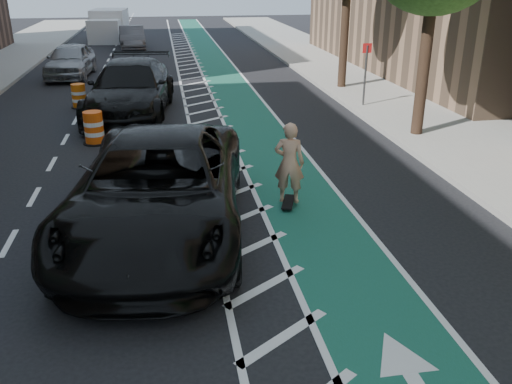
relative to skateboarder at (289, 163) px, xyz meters
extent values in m
plane|color=black|center=(-2.64, -3.28, -1.03)|extent=(120.00, 120.00, 0.00)
cube|color=#164E37|center=(0.36, 6.72, -1.03)|extent=(2.00, 90.00, 0.01)
cube|color=silver|center=(-1.14, 6.72, -1.03)|extent=(1.40, 90.00, 0.01)
cube|color=gray|center=(6.86, 6.72, -0.96)|extent=(5.00, 90.00, 0.15)
cube|color=gray|center=(4.41, 6.72, -0.95)|extent=(0.12, 90.00, 0.16)
cylinder|color=#382619|center=(5.26, 4.72, 1.17)|extent=(0.36, 0.36, 4.40)
cylinder|color=#382619|center=(5.26, 12.72, 1.17)|extent=(0.36, 0.36, 4.40)
cylinder|color=#4C4C4C|center=(4.96, 8.72, 0.17)|extent=(0.08, 0.08, 2.40)
cube|color=red|center=(4.96, 8.72, 1.27)|extent=(0.35, 0.02, 0.35)
cube|color=black|center=(0.00, 0.00, -0.94)|extent=(0.49, 0.87, 0.03)
cylinder|color=black|center=(0.01, 0.29, -1.00)|extent=(0.05, 0.07, 0.06)
cylinder|color=black|center=(0.17, 0.24, -1.00)|extent=(0.05, 0.07, 0.06)
cylinder|color=black|center=(-0.17, -0.24, -1.00)|extent=(0.05, 0.07, 0.06)
cylinder|color=black|center=(-0.01, -0.29, -1.00)|extent=(0.05, 0.07, 0.06)
imported|color=tan|center=(0.00, 0.00, 0.00)|extent=(0.78, 0.63, 1.84)
imported|color=black|center=(-2.87, -0.88, -0.05)|extent=(4.18, 7.47, 1.97)
imported|color=black|center=(-3.84, 9.18, -0.06)|extent=(3.48, 6.99, 1.95)
imported|color=gray|center=(-7.17, 17.68, -0.21)|extent=(2.25, 4.96, 1.65)
imported|color=#515055|center=(-4.58, 27.91, -0.27)|extent=(1.98, 4.73, 1.52)
cube|color=silver|center=(-6.45, 33.98, 0.09)|extent=(2.75, 3.78, 2.25)
cube|color=silver|center=(-6.66, 31.29, -0.19)|extent=(2.38, 1.97, 1.68)
cylinder|color=black|center=(-7.71, 30.92, -0.64)|extent=(0.34, 0.81, 0.79)
cylinder|color=black|center=(-5.69, 30.76, -0.64)|extent=(0.34, 0.81, 0.79)
cylinder|color=black|center=(-7.39, 34.95, -0.64)|extent=(0.34, 0.81, 0.79)
cylinder|color=black|center=(-5.37, 34.79, -0.64)|extent=(0.34, 0.81, 0.79)
cylinder|color=#E64F0C|center=(-4.84, 5.72, -0.53)|extent=(0.58, 0.58, 1.01)
cylinder|color=silver|center=(-4.84, 5.72, -0.70)|extent=(0.59, 0.59, 0.13)
cylinder|color=silver|center=(-4.84, 5.72, -0.39)|extent=(0.59, 0.59, 0.13)
cylinder|color=black|center=(-4.84, 5.72, -1.01)|extent=(0.74, 0.74, 0.04)
cylinder|color=orange|center=(-5.92, 10.72, -0.57)|extent=(0.54, 0.54, 0.93)
cylinder|color=silver|center=(-5.92, 10.72, -0.73)|extent=(0.55, 0.55, 0.12)
cylinder|color=silver|center=(-5.92, 10.72, -0.44)|extent=(0.55, 0.55, 0.12)
cylinder|color=black|center=(-5.92, 10.72, -1.01)|extent=(0.68, 0.68, 0.04)
cylinder|color=#E2490B|center=(-5.04, 11.22, -0.60)|extent=(0.51, 0.51, 0.87)
cylinder|color=silver|center=(-5.04, 11.22, -0.74)|extent=(0.51, 0.51, 0.12)
cylinder|color=silver|center=(-5.04, 11.22, -0.47)|extent=(0.51, 0.51, 0.12)
cylinder|color=black|center=(-5.04, 11.22, -1.02)|extent=(0.64, 0.64, 0.04)
camera|label=1|loc=(-2.63, -11.04, 3.94)|focal=38.00mm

